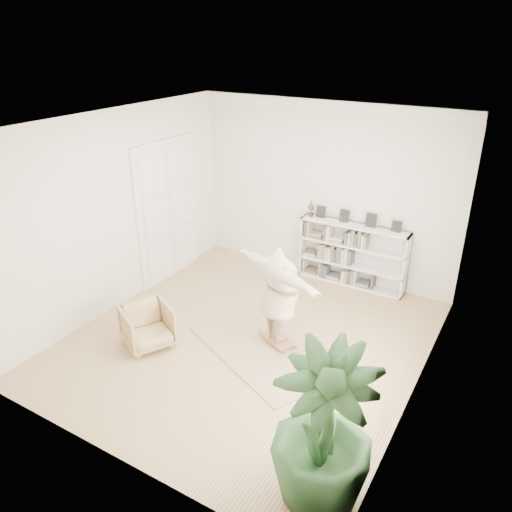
{
  "coord_description": "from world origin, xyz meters",
  "views": [
    {
      "loc": [
        3.71,
        -6.04,
        4.84
      ],
      "look_at": [
        -0.08,
        0.4,
        1.39
      ],
      "focal_mm": 35.0,
      "sensor_mm": 36.0,
      "label": 1
    }
  ],
  "objects": [
    {
      "name": "rug",
      "position": [
        0.5,
        0.14,
        0.01
      ],
      "size": [
        3.11,
        2.86,
        0.02
      ],
      "primitive_type": "cube",
      "rotation": [
        0.0,
        0.0,
        -0.43
      ],
      "color": "tan",
      "rests_on": "floor"
    },
    {
      "name": "doors",
      "position": [
        -2.7,
        1.3,
        1.4
      ],
      "size": [
        0.09,
        1.78,
        2.92
      ],
      "color": "white",
      "rests_on": "floor"
    },
    {
      "name": "armchair",
      "position": [
        -1.36,
        -0.95,
        0.35
      ],
      "size": [
        1.03,
        1.02,
        0.7
      ],
      "primitive_type": "imported",
      "rotation": [
        0.0,
        0.0,
        1.08
      ],
      "color": "tan",
      "rests_on": "floor"
    },
    {
      "name": "houseplant",
      "position": [
        2.3,
        -2.27,
        0.99
      ],
      "size": [
        1.13,
        1.13,
        1.99
      ],
      "primitive_type": "imported",
      "rotation": [
        0.0,
        0.0,
        -0.01
      ],
      "color": "#284E27",
      "rests_on": "floor"
    },
    {
      "name": "room_shell",
      "position": [
        0.0,
        2.94,
        3.51
      ],
      "size": [
        6.0,
        6.0,
        6.0
      ],
      "color": "silver",
      "rests_on": "floor"
    },
    {
      "name": "person",
      "position": [
        0.5,
        0.14,
        0.97
      ],
      "size": [
        2.11,
        1.37,
        1.68
      ],
      "primitive_type": "imported",
      "rotation": [
        0.0,
        0.0,
        2.71
      ],
      "color": "#BEA88E",
      "rests_on": "rocker_board"
    },
    {
      "name": "bookshelf",
      "position": [
        0.74,
        2.82,
        0.64
      ],
      "size": [
        2.2,
        0.35,
        1.64
      ],
      "color": "silver",
      "rests_on": "floor"
    },
    {
      "name": "floor",
      "position": [
        0.0,
        0.0,
        0.0
      ],
      "size": [
        6.0,
        6.0,
        0.0
      ],
      "primitive_type": "plane",
      "color": "olive",
      "rests_on": "ground"
    },
    {
      "name": "rocker_board",
      "position": [
        0.5,
        0.14,
        0.07
      ],
      "size": [
        0.61,
        0.51,
        0.11
      ],
      "rotation": [
        0.0,
        0.0,
        -0.43
      ],
      "color": "brown",
      "rests_on": "rug"
    }
  ]
}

